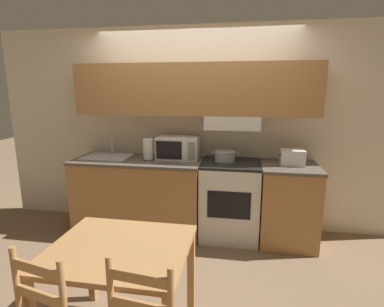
{
  "coord_description": "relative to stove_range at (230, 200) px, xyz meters",
  "views": [
    {
      "loc": [
        0.6,
        -3.77,
        1.78
      ],
      "look_at": [
        0.05,
        -0.58,
        1.09
      ],
      "focal_mm": 28.0,
      "sensor_mm": 36.0,
      "label": 1
    }
  ],
  "objects": [
    {
      "name": "microwave",
      "position": [
        -0.65,
        0.11,
        0.61
      ],
      "size": [
        0.5,
        0.37,
        0.28
      ],
      "color": "white",
      "rests_on": "lower_counter_main"
    },
    {
      "name": "cooking_pot",
      "position": [
        -0.08,
        0.07,
        0.53
      ],
      "size": [
        0.33,
        0.26,
        0.12
      ],
      "color": "#B7BABF",
      "rests_on": "stove_range"
    },
    {
      "name": "sink_basin",
      "position": [
        -1.55,
        -0.02,
        0.48
      ],
      "size": [
        0.57,
        0.42,
        0.29
      ],
      "color": "#B7BABF",
      "rests_on": "lower_counter_main"
    },
    {
      "name": "ground_plane",
      "position": [
        -0.47,
        0.31,
        -0.47
      ],
      "size": [
        16.0,
        16.0,
        0.0
      ],
      "primitive_type": "plane",
      "color": "#7F664C"
    },
    {
      "name": "paper_towel_roll",
      "position": [
        -1.01,
        -0.03,
        0.6
      ],
      "size": [
        0.13,
        0.13,
        0.26
      ],
      "color": "black",
      "rests_on": "lower_counter_main"
    },
    {
      "name": "lower_counter_main",
      "position": [
        -1.15,
        -0.02,
        0.0
      ],
      "size": [
        1.59,
        0.68,
        0.94
      ],
      "color": "#B27A47",
      "rests_on": "ground_plane"
    },
    {
      "name": "stove_range",
      "position": [
        0.0,
        0.0,
        0.0
      ],
      "size": [
        0.69,
        0.62,
        0.94
      ],
      "color": "white",
      "rests_on": "ground_plane"
    },
    {
      "name": "toaster",
      "position": [
        0.69,
        0.0,
        0.56
      ],
      "size": [
        0.28,
        0.2,
        0.18
      ],
      "color": "white",
      "rests_on": "lower_counter_right_stub"
    },
    {
      "name": "dining_table",
      "position": [
        -0.67,
        -1.73,
        0.16
      ],
      "size": [
        0.94,
        0.81,
        0.74
      ],
      "color": "#B27F4C",
      "rests_on": "ground_plane"
    },
    {
      "name": "lower_counter_right_stub",
      "position": [
        0.67,
        -0.02,
        0.0
      ],
      "size": [
        0.65,
        0.68,
        0.94
      ],
      "color": "#B27A47",
      "rests_on": "ground_plane"
    },
    {
      "name": "wall_back",
      "position": [
        -0.46,
        0.25,
        1.03
      ],
      "size": [
        5.32,
        0.38,
        2.55
      ],
      "color": "silver",
      "rests_on": "ground_plane"
    }
  ]
}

